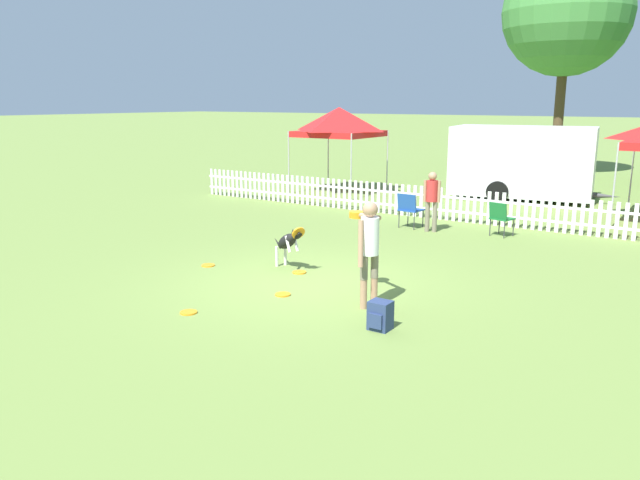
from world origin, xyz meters
TOP-DOWN VIEW (x-y plane):
  - ground_plane at (0.00, 0.00)m, footprint 240.00×240.00m
  - handler_person at (1.45, -0.51)m, footprint 0.84×0.96m
  - leaping_dog at (-0.86, 0.55)m, footprint 1.02×0.59m
  - frisbee_near_handler at (-2.32, -0.12)m, footprint 0.26×0.26m
  - frisbee_near_dog at (-0.64, -2.31)m, footprint 0.26×0.26m
  - frisbee_midfield at (-0.55, 0.45)m, footprint 0.26×0.26m
  - frisbee_far_scatter at (0.02, -0.81)m, footprint 0.26×0.26m
  - backpack_on_grass at (2.10, -1.31)m, footprint 0.30×0.30m
  - picket_fence at (0.00, 6.89)m, footprint 17.77×0.04m
  - folding_chair_blue_left at (-0.67, 5.38)m, footprint 0.56×0.58m
  - folding_chair_center at (1.54, 5.66)m, footprint 0.56×0.57m
  - canopy_tent_main at (-5.43, 9.66)m, footprint 2.51×2.51m
  - spectator_standing at (-0.04, 5.27)m, footprint 0.41×0.27m
  - equipment_trailer at (0.27, 11.70)m, footprint 5.25×2.85m
  - tree_left_grove at (-0.50, 19.35)m, footprint 5.20×5.20m

SIDE VIEW (x-z plane):
  - ground_plane at x=0.00m, z-range 0.00..0.00m
  - frisbee_near_handler at x=-2.32m, z-range 0.00..0.02m
  - frisbee_near_dog at x=-0.64m, z-range 0.00..0.02m
  - frisbee_midfield at x=-0.55m, z-range 0.00..0.02m
  - frisbee_far_scatter at x=0.02m, z-range 0.00..0.02m
  - backpack_on_grass at x=2.10m, z-range 0.00..0.41m
  - picket_fence at x=0.00m, z-range 0.00..0.87m
  - folding_chair_center at x=1.54m, z-range 0.08..0.90m
  - folding_chair_blue_left at x=-0.67m, z-range 0.09..0.97m
  - leaping_dog at x=-0.86m, z-range 0.10..1.00m
  - spectator_standing at x=-0.04m, z-range 0.14..1.61m
  - handler_person at x=1.45m, z-range 0.22..1.88m
  - equipment_trailer at x=0.27m, z-range 0.07..2.39m
  - canopy_tent_main at x=-5.43m, z-range 0.96..3.88m
  - tree_left_grove at x=-0.50m, z-range 2.02..11.30m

